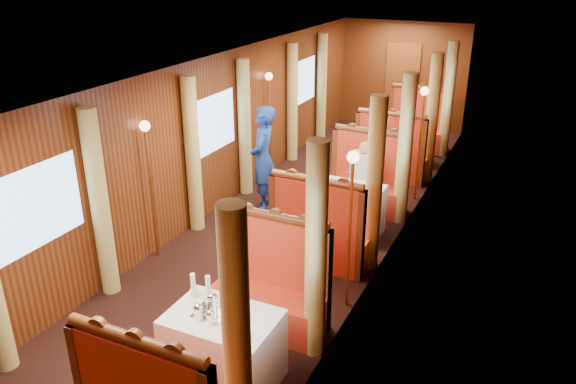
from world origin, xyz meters
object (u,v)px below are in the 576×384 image
Objects in this scene: banquette_mid_fwd at (320,236)px; fruit_plate at (242,331)px; banquette_mid_aft at (367,184)px; teapot_left at (199,313)px; teapot_right at (211,318)px; passenger at (364,171)px; tea_tray at (212,313)px; teapot_back at (212,303)px; table_mid at (346,211)px; table_far at (404,144)px; banquette_far_aft at (416,129)px; steward at (263,159)px; banquette_far_fwd at (391,157)px; rose_vase_far at (405,118)px; banquette_near_aft at (271,292)px; rose_vase_mid at (347,176)px; table_near at (224,348)px.

fruit_plate is (0.29, -2.62, 0.35)m from banquette_mid_fwd.
banquette_mid_aft is 4.66m from teapot_left.
teapot_right is 4.44m from passenger.
teapot_left is (-0.07, -0.12, 0.06)m from tea_tray.
tea_tray is 0.15m from teapot_left.
table_mid is at bearing 88.47° from teapot_back.
banquette_far_aft reaches higher than table_far.
passenger is (-0.00, -3.71, 0.32)m from banquette_far_aft.
passenger is at bearing 92.76° from steward.
banquette_far_aft is at bearing 90.00° from banquette_far_fwd.
fruit_plate is at bearing -87.94° from banquette_far_aft.
banquette_far_aft is 3.72× the size of rose_vase_far.
table_mid is (0.00, 2.49, -0.05)m from banquette_near_aft.
banquette_mid_fwd is 2.66m from fruit_plate.
banquette_far_fwd reaches higher than rose_vase_mid.
tea_tray is (-0.10, -3.51, 0.38)m from table_mid.
tea_tray is at bearing 129.58° from teapot_right.
table_far is 0.78× the size of banquette_far_aft.
steward is (-1.53, 2.78, 0.44)m from banquette_near_aft.
banquette_far_fwd reaches higher than table_far.
banquette_mid_aft is 7.90× the size of teapot_back.
banquette_far_aft is 3.94× the size of tea_tray.
banquette_near_aft is 1.28× the size of table_mid.
steward reaches higher than teapot_left.
table_far is at bearing 101.55° from teapot_left.
banquette_mid_fwd is at bearing -90.00° from table_mid.
table_mid and table_far have the same top height.
teapot_left is at bearing -91.21° from rose_vase_far.
banquette_mid_aft is at bearing 101.13° from teapot_right.
banquette_mid_aft is at bearing -90.00° from banquette_far_aft.
fruit_plate is (0.46, -0.01, -0.05)m from teapot_left.
steward reaches higher than table_far.
banquette_mid_aft reaches higher than table_mid.
table_mid is 3.53m from tea_tray.
banquette_mid_fwd is 4.51m from rose_vase_far.
table_far is 2.73m from passenger.
table_far is 7.15m from fruit_plate.
teapot_left is (-0.17, -1.14, 0.39)m from banquette_near_aft.
banquette_far_fwd is 7.90× the size of teapot_back.
banquette_near_aft is 3.72× the size of rose_vase_far.
banquette_mid_aft is 1.75m from steward.
teapot_left is (-0.17, -0.13, 0.44)m from table_near.
banquette_mid_fwd is 7.90× the size of teapot_back.
table_mid is 3.51m from rose_vase_far.
passenger is (0.00, 0.79, -0.19)m from rose_vase_mid.
tea_tray is 0.45× the size of passenger.
banquette_mid_fwd is 1.00× the size of banquette_far_aft.
table_mid is 0.60× the size of steward.
steward is 1.62m from passenger.
table_near is 6.19× the size of teapot_back.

